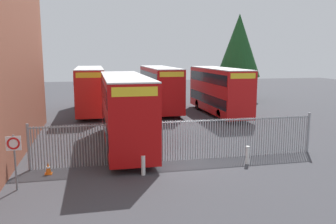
# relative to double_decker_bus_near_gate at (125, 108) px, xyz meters

# --- Properties ---
(ground_plane) EXTENTS (100.00, 100.00, 0.00)m
(ground_plane) POSITION_rel_double_decker_bus_near_gate_xyz_m (2.83, 4.49, -2.42)
(ground_plane) COLOR #3D3D42
(palisade_fence) EXTENTS (15.57, 0.14, 2.35)m
(palisade_fence) POSITION_rel_double_decker_bus_near_gate_xyz_m (2.65, -3.51, -1.24)
(palisade_fence) COLOR gray
(palisade_fence) RESTS_ON ground
(double_decker_bus_near_gate) EXTENTS (2.54, 10.81, 4.42)m
(double_decker_bus_near_gate) POSITION_rel_double_decker_bus_near_gate_xyz_m (0.00, 0.00, 0.00)
(double_decker_bus_near_gate) COLOR #B70C0C
(double_decker_bus_near_gate) RESTS_ON ground
(double_decker_bus_behind_fence_left) EXTENTS (2.54, 10.81, 4.42)m
(double_decker_bus_behind_fence_left) POSITION_rel_double_decker_bus_near_gate_xyz_m (9.80, 9.92, 0.00)
(double_decker_bus_behind_fence_left) COLOR red
(double_decker_bus_behind_fence_left) RESTS_ON ground
(double_decker_bus_behind_fence_right) EXTENTS (2.54, 10.81, 4.42)m
(double_decker_bus_behind_fence_right) POSITION_rel_double_decker_bus_near_gate_xyz_m (-2.16, 13.46, 0.00)
(double_decker_bus_behind_fence_right) COLOR red
(double_decker_bus_behind_fence_right) RESTS_ON ground
(double_decker_bus_far_back) EXTENTS (2.54, 10.81, 4.42)m
(double_decker_bus_far_back) POSITION_rel_double_decker_bus_near_gate_xyz_m (4.76, 13.21, 0.00)
(double_decker_bus_far_back) COLOR #B70C0C
(double_decker_bus_far_back) RESTS_ON ground
(bollard_near_left) EXTENTS (0.20, 0.20, 0.95)m
(bollard_near_left) POSITION_rel_double_decker_bus_near_gate_xyz_m (0.34, -5.39, -1.95)
(bollard_near_left) COLOR silver
(bollard_near_left) RESTS_ON ground
(bollard_center_front) EXTENTS (0.20, 0.20, 0.95)m
(bollard_center_front) POSITION_rel_double_decker_bus_near_gate_xyz_m (5.93, -4.87, -1.95)
(bollard_center_front) COLOR silver
(bollard_center_front) RESTS_ON ground
(traffic_cone_by_gate) EXTENTS (0.34, 0.34, 0.59)m
(traffic_cone_by_gate) POSITION_rel_double_decker_bus_near_gate_xyz_m (-4.10, -4.32, -2.13)
(traffic_cone_by_gate) COLOR orange
(traffic_cone_by_gate) RESTS_ON ground
(speed_limit_sign_post) EXTENTS (0.60, 0.14, 2.40)m
(speed_limit_sign_post) POSITION_rel_double_decker_bus_near_gate_xyz_m (-5.16, -6.15, -0.65)
(speed_limit_sign_post) COLOR slate
(speed_limit_sign_post) RESTS_ON ground
(tree_tall_back) EXTENTS (5.31, 5.31, 10.55)m
(tree_tall_back) POSITION_rel_double_decker_bus_near_gate_xyz_m (15.77, 19.19, 4.32)
(tree_tall_back) COLOR #4C3823
(tree_tall_back) RESTS_ON ground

